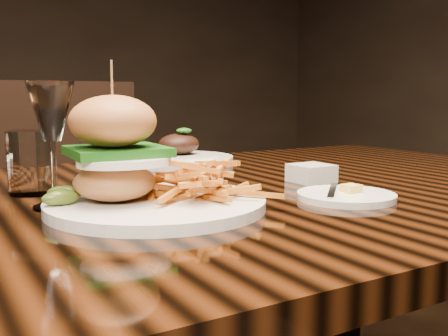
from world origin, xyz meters
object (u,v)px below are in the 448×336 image
burger_plate (147,173)px  dining_table (191,236)px  far_dish (179,157)px  wine_glass (51,116)px  chair_far (82,210)px

burger_plate → dining_table: bearing=54.5°
far_dish → burger_plate: bearing=-120.9°
burger_plate → wine_glass: burger_plate is taller
dining_table → far_dish: 0.35m
burger_plate → far_dish: bearing=73.5°
wine_glass → far_dish: size_ratio=0.71×
wine_glass → chair_far: 1.01m
far_dish → chair_far: bearing=96.6°
wine_glass → far_dish: (0.35, 0.33, -0.11)m
chair_far → wine_glass: bearing=-109.8°
far_dish → chair_far: chair_far is taller
chair_far → dining_table: bearing=-96.5°
burger_plate → chair_far: 1.04m
dining_table → wine_glass: wine_glass is taller
dining_table → chair_far: chair_far is taller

